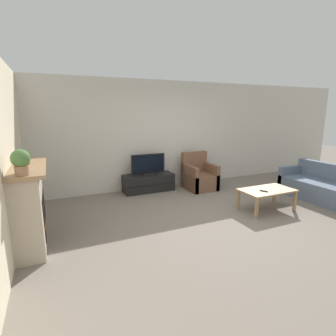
{
  "coord_description": "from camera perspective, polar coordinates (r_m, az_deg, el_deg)",
  "views": [
    {
      "loc": [
        -2.77,
        -3.77,
        1.94
      ],
      "look_at": [
        -0.71,
        0.83,
        0.85
      ],
      "focal_mm": 28.0,
      "sensor_mm": 36.0,
      "label": 1
    }
  ],
  "objects": [
    {
      "name": "wall_left",
      "position": [
        3.86,
        -32.53,
        1.48
      ],
      "size": [
        0.06,
        12.0,
        2.7
      ],
      "color": "beige",
      "rests_on": "ground"
    },
    {
      "name": "tv_stand",
      "position": [
        6.51,
        -4.26,
        -3.22
      ],
      "size": [
        1.24,
        0.47,
        0.42
      ],
      "color": "black",
      "rests_on": "ground"
    },
    {
      "name": "armchair",
      "position": [
        6.74,
        6.76,
        -2.0
      ],
      "size": [
        0.7,
        0.76,
        0.92
      ],
      "color": "brown",
      "rests_on": "ground"
    },
    {
      "name": "potted_plant",
      "position": [
        3.59,
        -29.41,
        1.32
      ],
      "size": [
        0.22,
        0.22,
        0.32
      ],
      "color": "#936B4C",
      "rests_on": "fireplace"
    },
    {
      "name": "wall_back",
      "position": [
        6.83,
        -0.16,
        7.25
      ],
      "size": [
        12.0,
        0.06,
        2.7
      ],
      "color": "beige",
      "rests_on": "ground"
    },
    {
      "name": "remote",
      "position": [
        5.41,
        20.12,
        -4.7
      ],
      "size": [
        0.11,
        0.15,
        0.02
      ],
      "rotation": [
        0.0,
        0.0,
        0.5
      ],
      "color": "black",
      "rests_on": "coffee_table"
    },
    {
      "name": "ground_plane",
      "position": [
        5.07,
        11.38,
        -10.56
      ],
      "size": [
        24.0,
        24.0,
        0.0
      ],
      "primitive_type": "plane",
      "color": "slate"
    },
    {
      "name": "coffee_table",
      "position": [
        5.58,
        20.74,
        -4.9
      ],
      "size": [
        1.06,
        0.6,
        0.43
      ],
      "color": "#A37F56",
      "rests_on": "ground"
    },
    {
      "name": "fireplace",
      "position": [
        4.37,
        -27.93,
        -7.12
      ],
      "size": [
        0.49,
        1.46,
        1.18
      ],
      "color": "#B7A893",
      "rests_on": "ground"
    },
    {
      "name": "mantel_vase_left",
      "position": [
        3.77,
        -29.12,
        1.16
      ],
      "size": [
        0.1,
        0.1,
        0.29
      ],
      "color": "#385670",
      "rests_on": "fireplace"
    },
    {
      "name": "couch",
      "position": [
        6.74,
        31.28,
        -3.93
      ],
      "size": [
        0.82,
        1.91,
        0.79
      ],
      "color": "slate",
      "rests_on": "ground"
    },
    {
      "name": "mantel_clock",
      "position": [
        4.36,
        -28.45,
        1.72
      ],
      "size": [
        0.08,
        0.11,
        0.15
      ],
      "color": "brown",
      "rests_on": "fireplace"
    },
    {
      "name": "tv",
      "position": [
        6.41,
        -4.32,
        0.64
      ],
      "size": [
        0.85,
        0.18,
        0.51
      ],
      "color": "black",
      "rests_on": "tv_stand"
    }
  ]
}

